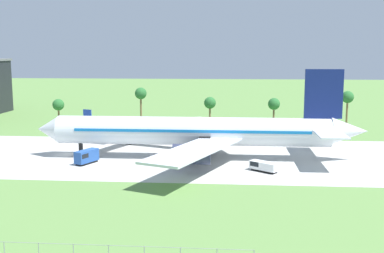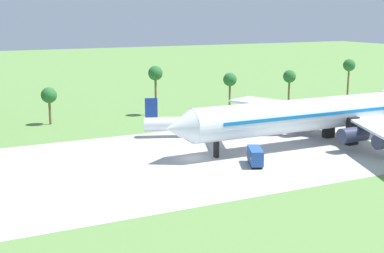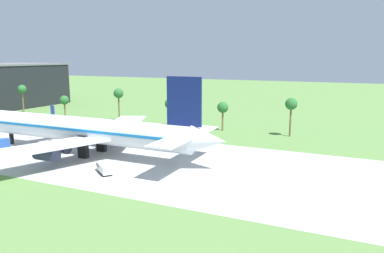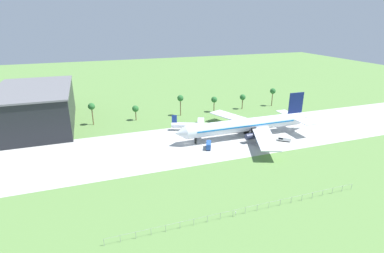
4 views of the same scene
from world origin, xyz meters
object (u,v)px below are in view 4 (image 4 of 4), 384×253
Objects in this scene: fuel_truck at (209,145)px; terminal_building at (35,107)px; no_stopping_sign at (235,213)px; jet_airliner at (248,125)px; baggage_tug at (284,139)px; regional_aircraft at (200,126)px.

terminal_building reaches higher than fuel_truck.
no_stopping_sign is (-10.73, -46.64, -0.49)m from fuel_truck.
fuel_truck is (-23.30, -7.28, -4.42)m from jet_airliner.
baggage_tug is at bearing -39.53° from jet_airliner.
baggage_tug is at bearing 42.52° from no_stopping_sign.
terminal_building is (-63.44, 104.18, 9.16)m from no_stopping_sign.
jet_airliner is 2.52× the size of regional_aircraft.
no_stopping_sign is (-47.07, -43.16, -0.02)m from baggage_tug.
fuel_truck is at bearing -101.68° from regional_aircraft.
regional_aircraft is 4.95× the size of baggage_tug.
terminal_building reaches higher than jet_airliner.
terminal_building is at bearing 142.20° from fuel_truck.
fuel_truck is 47.87m from no_stopping_sign.
baggage_tug is (13.03, -10.76, -4.89)m from jet_airliner.
no_stopping_sign is (-15.31, -68.79, -1.61)m from regional_aircraft.
regional_aircraft is at bearing 141.55° from jet_airliner.
baggage_tug is 0.09× the size of terminal_building.
terminal_building is (-74.17, 57.53, 8.67)m from fuel_truck.
no_stopping_sign is 122.32m from terminal_building.
baggage_tug is 3.44× the size of no_stopping_sign.
terminal_building is at bearing 121.34° from no_stopping_sign.
terminal_building is at bearing 152.72° from jet_airliner.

